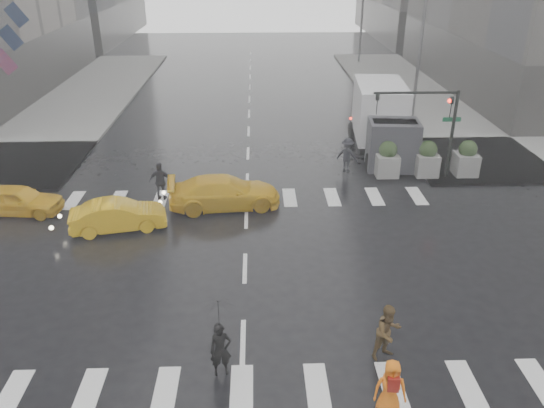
{
  "coord_description": "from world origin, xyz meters",
  "views": [
    {
      "loc": [
        0.47,
        -16.36,
        10.49
      ],
      "look_at": [
        1.05,
        2.0,
        1.61
      ],
      "focal_mm": 35.0,
      "sensor_mm": 36.0,
      "label": 1
    }
  ],
  "objects_px": {
    "taxi_front": "(18,200)",
    "pedestrian_orange": "(390,388)",
    "traffic_signal_pole": "(434,117)",
    "box_truck": "(383,119)",
    "pedestrian_brown": "(388,332)",
    "taxi_mid": "(118,216)"
  },
  "relations": [
    {
      "from": "taxi_front",
      "to": "taxi_mid",
      "type": "bearing_deg",
      "value": -104.08
    },
    {
      "from": "taxi_mid",
      "to": "box_truck",
      "type": "xyz_separation_m",
      "value": [
        12.72,
        8.72,
        1.35
      ]
    },
    {
      "from": "taxi_mid",
      "to": "pedestrian_orange",
      "type": "bearing_deg",
      "value": -150.66
    },
    {
      "from": "pedestrian_brown",
      "to": "box_truck",
      "type": "bearing_deg",
      "value": 52.91
    },
    {
      "from": "traffic_signal_pole",
      "to": "pedestrian_brown",
      "type": "xyz_separation_m",
      "value": [
        -4.93,
        -12.76,
        -2.35
      ]
    },
    {
      "from": "traffic_signal_pole",
      "to": "box_truck",
      "type": "height_order",
      "value": "traffic_signal_pole"
    },
    {
      "from": "traffic_signal_pole",
      "to": "box_truck",
      "type": "bearing_deg",
      "value": 111.35
    },
    {
      "from": "traffic_signal_pole",
      "to": "pedestrian_orange",
      "type": "relative_size",
      "value": 2.75
    },
    {
      "from": "box_truck",
      "to": "traffic_signal_pole",
      "type": "bearing_deg",
      "value": -63.35
    },
    {
      "from": "traffic_signal_pole",
      "to": "taxi_mid",
      "type": "bearing_deg",
      "value": -161.11
    },
    {
      "from": "pedestrian_brown",
      "to": "box_truck",
      "type": "relative_size",
      "value": 0.25
    },
    {
      "from": "traffic_signal_pole",
      "to": "pedestrian_orange",
      "type": "distance_m",
      "value": 15.93
    },
    {
      "from": "box_truck",
      "to": "taxi_mid",
      "type": "bearing_deg",
      "value": -140.26
    },
    {
      "from": "taxi_front",
      "to": "pedestrian_orange",
      "type": "bearing_deg",
      "value": -125.33
    },
    {
      "from": "pedestrian_brown",
      "to": "taxi_front",
      "type": "relative_size",
      "value": 0.46
    },
    {
      "from": "traffic_signal_pole",
      "to": "taxi_mid",
      "type": "relative_size",
      "value": 1.18
    },
    {
      "from": "pedestrian_orange",
      "to": "taxi_front",
      "type": "height_order",
      "value": "pedestrian_orange"
    },
    {
      "from": "pedestrian_brown",
      "to": "pedestrian_orange",
      "type": "height_order",
      "value": "pedestrian_brown"
    },
    {
      "from": "pedestrian_brown",
      "to": "taxi_mid",
      "type": "relative_size",
      "value": 0.45
    },
    {
      "from": "pedestrian_orange",
      "to": "taxi_mid",
      "type": "distance_m",
      "value": 13.33
    },
    {
      "from": "pedestrian_brown",
      "to": "pedestrian_orange",
      "type": "xyz_separation_m",
      "value": [
        -0.42,
        -2.05,
        -0.03
      ]
    },
    {
      "from": "pedestrian_brown",
      "to": "box_truck",
      "type": "height_order",
      "value": "box_truck"
    }
  ]
}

